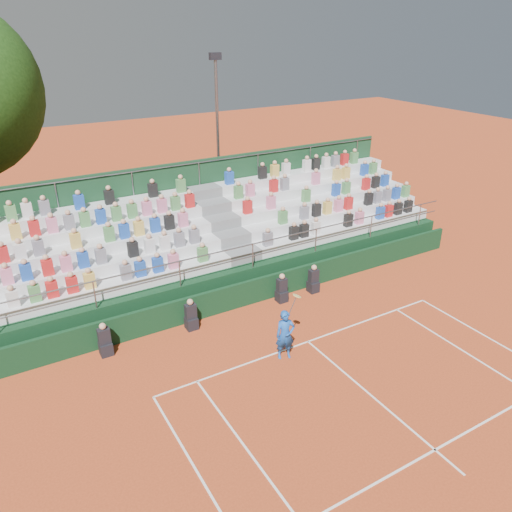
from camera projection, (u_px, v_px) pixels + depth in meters
ground at (308, 342)px, 16.92m from camera, size 90.00×90.00×0.00m
courtside_wall at (260, 289)px, 19.21m from camera, size 20.00×0.15×1.00m
line_officials at (229, 306)px, 18.15m from camera, size 8.71×0.40×1.19m
grandstand at (221, 246)px, 21.48m from camera, size 20.00×5.20×4.40m
tennis_player at (285, 335)px, 15.79m from camera, size 0.89×0.58×2.22m
floodlight_mast at (217, 126)px, 26.13m from camera, size 0.60×0.25×8.49m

